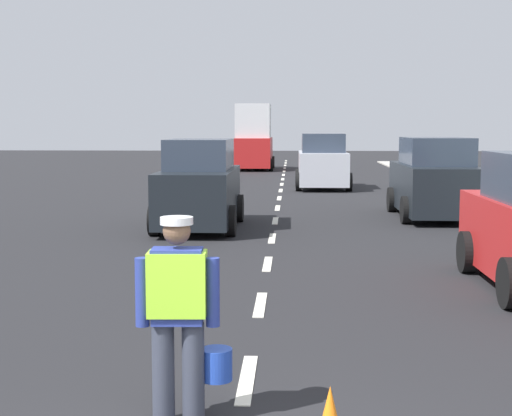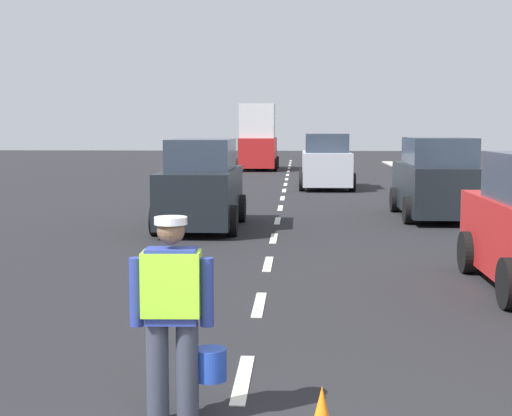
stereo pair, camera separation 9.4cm
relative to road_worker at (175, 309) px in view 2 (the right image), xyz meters
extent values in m
plane|color=black|center=(0.46, 19.36, -0.93)|extent=(96.00, 96.00, 0.00)
cube|color=silver|center=(0.46, 1.06, -0.93)|extent=(0.14, 1.40, 0.01)
cube|color=silver|center=(0.46, 4.06, -0.93)|extent=(0.14, 1.40, 0.01)
cube|color=silver|center=(0.46, 7.06, -0.93)|extent=(0.14, 1.40, 0.01)
cube|color=silver|center=(0.46, 10.06, -0.93)|extent=(0.14, 1.40, 0.01)
cube|color=silver|center=(0.46, 13.06, -0.93)|extent=(0.14, 1.40, 0.01)
cube|color=silver|center=(0.46, 16.06, -0.93)|extent=(0.14, 1.40, 0.01)
cube|color=silver|center=(0.46, 19.06, -0.93)|extent=(0.14, 1.40, 0.01)
cube|color=silver|center=(0.46, 22.06, -0.93)|extent=(0.14, 1.40, 0.01)
cube|color=silver|center=(0.46, 25.06, -0.93)|extent=(0.14, 1.40, 0.01)
cube|color=silver|center=(0.46, 28.06, -0.93)|extent=(0.14, 1.40, 0.01)
cube|color=silver|center=(0.46, 31.06, -0.93)|extent=(0.14, 1.40, 0.01)
cube|color=silver|center=(0.46, 34.06, -0.93)|extent=(0.14, 1.40, 0.01)
cube|color=silver|center=(0.46, 37.06, -0.93)|extent=(0.14, 1.40, 0.01)
cube|color=silver|center=(0.46, 40.06, -0.93)|extent=(0.14, 1.40, 0.01)
cube|color=silver|center=(0.46, 43.06, -0.93)|extent=(0.14, 1.40, 0.01)
cube|color=silver|center=(0.46, 46.06, -0.93)|extent=(0.14, 1.40, 0.01)
cylinder|color=#383D4C|center=(-0.14, -0.01, -0.52)|extent=(0.18, 0.18, 0.82)
cylinder|color=#383D4C|center=(0.10, 0.00, -0.52)|extent=(0.18, 0.18, 0.82)
cube|color=navy|center=(-0.02, -0.01, 0.19)|extent=(0.41, 0.26, 0.60)
cube|color=#A5EA33|center=(-0.02, -0.01, 0.21)|extent=(0.47, 0.30, 0.51)
cylinder|color=navy|center=(-0.30, -0.02, 0.14)|extent=(0.11, 0.11, 0.55)
cylinder|color=navy|center=(0.26, 0.00, 0.14)|extent=(0.11, 0.11, 0.55)
sphere|color=brown|center=(-0.02, -0.01, 0.63)|extent=(0.22, 0.22, 0.22)
cylinder|color=silver|center=(-0.02, -0.01, 0.71)|extent=(0.26, 0.26, 0.06)
cylinder|color=#2347B7|center=(0.27, 0.10, -0.48)|extent=(0.26, 0.26, 0.26)
cube|color=red|center=(-1.20, 35.58, 0.03)|extent=(1.90, 4.60, 1.56)
cube|color=#2D3847|center=(-1.20, 36.38, 1.16)|extent=(1.67, 1.61, 0.70)
cube|color=silver|center=(-1.20, 34.77, 1.71)|extent=(1.81, 2.53, 1.80)
cylinder|color=black|center=(-0.23, 34.15, -0.59)|extent=(0.22, 0.68, 0.68)
cylinder|color=black|center=(-2.17, 34.15, -0.59)|extent=(0.22, 0.68, 0.68)
cylinder|color=black|center=(-0.23, 37.00, -0.59)|extent=(0.22, 0.68, 0.68)
cylinder|color=black|center=(-2.17, 37.00, -0.59)|extent=(0.22, 0.68, 0.68)
cube|color=silver|center=(2.04, 23.11, -0.14)|extent=(1.79, 3.85, 1.21)
cube|color=#2D3847|center=(2.04, 23.02, 0.81)|extent=(1.58, 2.12, 0.70)
cylinder|color=black|center=(1.12, 24.30, -0.59)|extent=(0.22, 0.68, 0.68)
cylinder|color=black|center=(2.96, 24.30, -0.59)|extent=(0.22, 0.68, 0.68)
cylinder|color=black|center=(1.12, 21.92, -0.59)|extent=(0.22, 0.68, 0.68)
cylinder|color=black|center=(2.96, 21.92, -0.59)|extent=(0.22, 0.68, 0.68)
cube|color=black|center=(4.58, 13.98, -0.15)|extent=(1.79, 4.27, 1.20)
cube|color=#2D3847|center=(4.58, 13.87, 0.80)|extent=(1.58, 2.35, 0.70)
cylinder|color=black|center=(3.66, 15.30, -0.59)|extent=(0.22, 0.68, 0.68)
cylinder|color=black|center=(5.49, 15.30, -0.59)|extent=(0.22, 0.68, 0.68)
cylinder|color=black|center=(3.66, 12.66, -0.59)|extent=(0.22, 0.68, 0.68)
cylinder|color=black|center=(5.49, 12.66, -0.59)|extent=(0.22, 0.68, 0.68)
cube|color=black|center=(-1.27, 11.63, -0.15)|extent=(1.62, 4.09, 1.19)
cube|color=#2D3847|center=(-1.27, 11.73, 0.79)|extent=(1.42, 2.25, 0.70)
cylinder|color=black|center=(-0.45, 10.36, -0.59)|extent=(0.22, 0.68, 0.68)
cylinder|color=black|center=(-2.10, 10.36, -0.59)|extent=(0.22, 0.68, 0.68)
cylinder|color=black|center=(-0.45, 12.90, -0.59)|extent=(0.22, 0.68, 0.68)
cylinder|color=black|center=(-2.10, 12.90, -0.59)|extent=(0.22, 0.68, 0.68)
cylinder|color=black|center=(3.73, 6.46, -0.59)|extent=(0.22, 0.68, 0.68)
cylinder|color=black|center=(3.73, 3.99, -0.59)|extent=(0.22, 0.68, 0.68)
camera|label=1|loc=(0.88, -5.87, 1.45)|focal=53.30mm
camera|label=2|loc=(0.97, -5.86, 1.45)|focal=53.30mm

